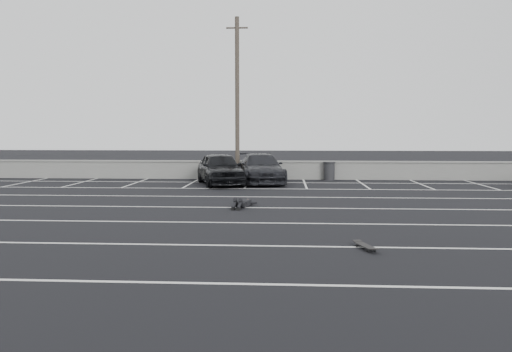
# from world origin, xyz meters

# --- Properties ---
(ground) EXTENTS (120.00, 120.00, 0.00)m
(ground) POSITION_xyz_m (0.00, 0.00, 0.00)
(ground) COLOR black
(ground) RESTS_ON ground
(seawall) EXTENTS (50.00, 0.45, 1.06)m
(seawall) POSITION_xyz_m (0.00, 14.00, 0.55)
(seawall) COLOR gray
(seawall) RESTS_ON ground
(stall_lines) EXTENTS (36.00, 20.05, 0.01)m
(stall_lines) POSITION_xyz_m (-0.08, 4.41, 0.00)
(stall_lines) COLOR silver
(stall_lines) RESTS_ON ground
(car_left) EXTENTS (3.34, 5.21, 1.65)m
(car_left) POSITION_xyz_m (-3.39, 10.90, 0.83)
(car_left) COLOR black
(car_left) RESTS_ON ground
(car_right) EXTENTS (3.08, 5.62, 1.54)m
(car_right) POSITION_xyz_m (-1.34, 11.96, 0.77)
(car_right) COLOR black
(car_right) RESTS_ON ground
(utility_pole) EXTENTS (1.20, 0.24, 9.00)m
(utility_pole) POSITION_xyz_m (-2.72, 13.20, 4.56)
(utility_pole) COLOR #4C4238
(utility_pole) RESTS_ON ground
(trash_bin) EXTENTS (0.76, 0.76, 1.04)m
(trash_bin) POSITION_xyz_m (2.44, 13.60, 0.53)
(trash_bin) COLOR #27272A
(trash_bin) RESTS_ON ground
(person) EXTENTS (1.70, 2.43, 0.42)m
(person) POSITION_xyz_m (-1.53, 3.36, 0.21)
(person) COLOR black
(person) RESTS_ON ground
(skateboard) EXTENTS (0.44, 0.81, 0.09)m
(skateboard) POSITION_xyz_m (1.81, -3.20, 0.07)
(skateboard) COLOR black
(skateboard) RESTS_ON ground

